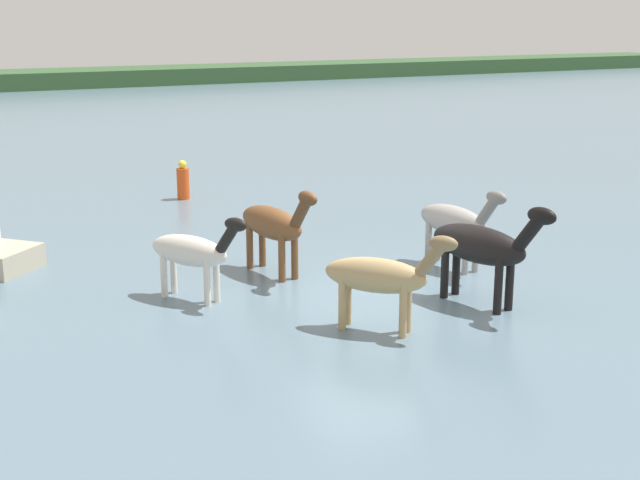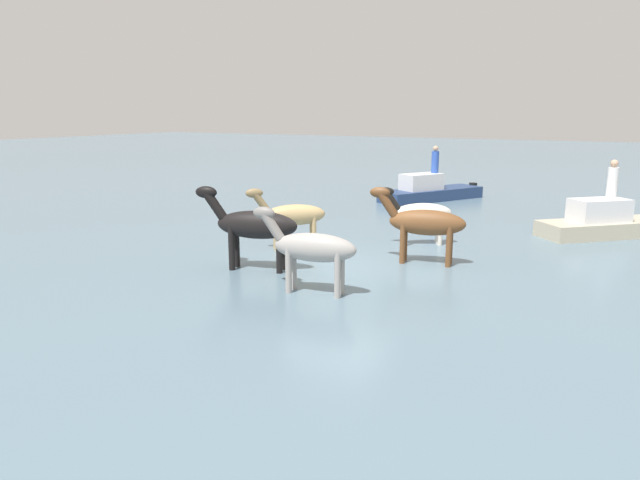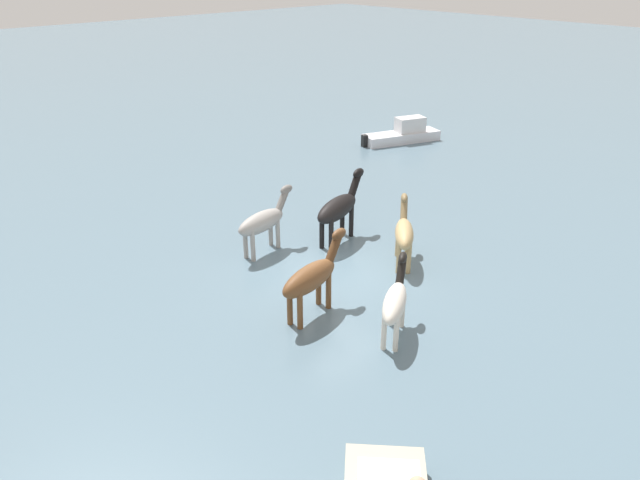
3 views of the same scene
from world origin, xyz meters
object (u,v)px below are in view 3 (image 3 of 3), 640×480
Objects in this scene: horse_dark_mare at (404,233)px; horse_mid_herd at (339,208)px; horse_chestnut_trailing at (263,221)px; horse_lead at (395,302)px; boat_dinghy_port at (403,136)px; horse_gray_outer at (312,277)px.

horse_mid_herd is at bearing 56.27° from horse_dark_mare.
horse_lead is (-5.62, 0.48, -0.07)m from horse_chestnut_trailing.
horse_lead is at bearing -134.96° from horse_mid_herd.
horse_mid_herd is 2.40m from horse_dark_mare.
horse_dark_mare reaches higher than boat_dinghy_port.
horse_gray_outer is (-0.24, 3.83, 0.10)m from horse_dark_mare.
horse_gray_outer is (-3.60, 1.28, 0.06)m from horse_chestnut_trailing.
horse_lead reaches higher than boat_dinghy_port.
horse_gray_outer is 2.18m from horse_lead.
horse_lead is at bearing -121.28° from boat_dinghy_port.
horse_gray_outer is at bearing -119.02° from horse_chestnut_trailing.
horse_chestnut_trailing is 0.95× the size of horse_gray_outer.
horse_mid_herd is at bearing 27.72° from horse_lead.
horse_mid_herd is 1.30× the size of horse_lead.
boat_dinghy_port is (5.78, -10.01, -0.83)m from horse_mid_herd.
horse_dark_mare is at bearing 4.63° from horse_lead.
horse_gray_outer reaches higher than horse_lead.
horse_dark_mare is at bearing -120.52° from boat_dinghy_port.
boat_dinghy_port is at bearing 21.24° from horse_gray_outer.
horse_gray_outer reaches higher than horse_dark_mare.
horse_chestnut_trailing is at bearing 52.95° from horse_lead.
horse_lead is at bearing 174.92° from horse_dark_mare.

